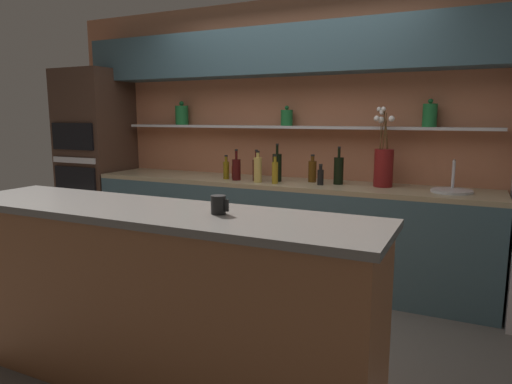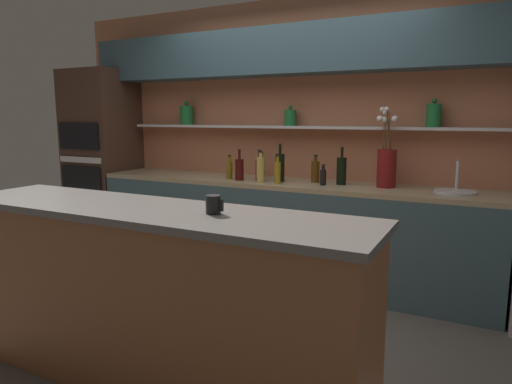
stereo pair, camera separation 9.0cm
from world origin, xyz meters
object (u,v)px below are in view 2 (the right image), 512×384
bottle_wine_3 (259,169)px  bottle_sauce_8 (238,170)px  bottle_oil_7 (229,169)px  sink_fixture (455,190)px  flower_vase (387,165)px  bottle_oil_0 (262,167)px  bottle_spirit_6 (261,169)px  bottle_wine_4 (341,171)px  bottle_sauce_10 (323,177)px  coffee_mug (213,204)px  oven_tower (103,161)px  bottle_oil_1 (277,172)px  bottle_wine_2 (280,167)px  bottle_wine_5 (239,169)px  bottle_spirit_9 (315,171)px

bottle_wine_3 → bottle_sauce_8: size_ratio=1.76×
bottle_oil_7 → sink_fixture: bearing=2.9°
flower_vase → bottle_oil_0: 1.21m
bottle_oil_0 → bottle_spirit_6: size_ratio=0.87×
bottle_wine_4 → bottle_sauce_8: bearing=-180.0°
bottle_wine_4 → bottle_sauce_10: bottle_wine_4 is taller
bottle_wine_3 → coffee_mug: 1.94m
oven_tower → bottle_spirit_6: size_ratio=7.10×
flower_vase → oven_tower: bearing=-178.7°
sink_fixture → bottle_oil_1: bearing=-173.0°
bottle_wine_3 → bottle_sauce_8: (-0.29, 0.10, -0.04)m
flower_vase → bottle_spirit_6: (-1.06, -0.22, -0.07)m
bottle_oil_7 → bottle_sauce_10: bearing=1.6°
bottle_spirit_6 → sink_fixture: bearing=5.8°
bottle_wine_4 → coffee_mug: size_ratio=3.42×
coffee_mug → bottle_sauce_8: bearing=116.1°
bottle_wine_2 → bottle_wine_5: bearing=-165.5°
flower_vase → bottle_wine_2: size_ratio=1.93×
flower_vase → bottle_oil_7: (-1.42, -0.16, -0.10)m
bottle_wine_2 → bottle_wine_3: bottle_wine_2 is taller
oven_tower → bottle_sauce_8: oven_tower is taller
oven_tower → bottle_sauce_8: (1.73, 0.04, -0.01)m
bottle_wine_2 → bottle_sauce_10: bottle_wine_2 is taller
sink_fixture → bottle_wine_4: 0.92m
bottle_wine_3 → bottle_sauce_8: bottle_wine_3 is taller
bottle_oil_1 → bottle_wine_5: (-0.41, 0.05, -0.00)m
bottle_sauce_10 → bottle_spirit_9: bearing=132.0°
bottle_wine_3 → coffee_mug: bottle_wine_3 is taller
oven_tower → bottle_wine_4: oven_tower is taller
bottle_wine_5 → bottle_sauce_8: size_ratio=1.77×
sink_fixture → bottle_spirit_6: 1.62m
bottle_spirit_6 → bottle_sauce_8: bottle_spirit_6 is taller
bottle_spirit_6 → bottle_oil_7: 0.37m
oven_tower → bottle_wine_4: size_ratio=6.10×
bottle_oil_1 → bottle_oil_0: bearing=134.1°
bottle_wine_2 → bottle_sauce_8: 0.49m
bottle_oil_0 → bottle_sauce_8: 0.24m
bottle_sauce_10 → flower_vase: bearing=14.8°
bottle_wine_2 → bottle_spirit_6: bottle_wine_2 is taller
bottle_oil_1 → oven_tower: bearing=175.8°
bottle_sauce_10 → bottle_wine_5: bearing=-176.1°
bottle_spirit_9 → bottle_oil_0: bearing=171.1°
bottle_wine_5 → bottle_oil_7: bottle_wine_5 is taller
bottle_oil_7 → bottle_spirit_9: bearing=11.1°
bottle_wine_4 → bottle_oil_7: bottle_wine_4 is taller
bottle_wine_2 → bottle_wine_4: (0.56, 0.06, -0.01)m
oven_tower → sink_fixture: size_ratio=6.44×
bottle_spirit_6 → bottle_sauce_10: (0.56, 0.09, -0.04)m
bottle_sauce_8 → bottle_spirit_9: bottle_spirit_9 is taller
bottle_wine_4 → bottle_wine_5: 0.94m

